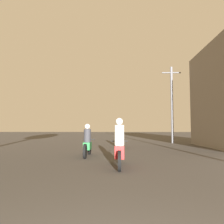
# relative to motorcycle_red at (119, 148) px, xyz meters

# --- Properties ---
(motorcycle_red) EXTENTS (0.60, 2.09, 1.64)m
(motorcycle_red) POSITION_rel_motorcycle_red_xyz_m (0.00, 0.00, 0.00)
(motorcycle_red) COLOR black
(motorcycle_red) RESTS_ON ground_plane
(motorcycle_green) EXTENTS (0.60, 2.08, 1.48)m
(motorcycle_green) POSITION_rel_motorcycle_red_xyz_m (-1.45, 2.62, -0.05)
(motorcycle_green) COLOR black
(motorcycle_green) RESTS_ON ground_plane
(motorcycle_orange) EXTENTS (0.60, 1.96, 1.50)m
(motorcycle_orange) POSITION_rel_motorcycle_red_xyz_m (0.07, 7.00, -0.04)
(motorcycle_orange) COLOR black
(motorcycle_orange) RESTS_ON ground_plane
(utility_pole_far) EXTENTS (1.60, 0.20, 6.46)m
(utility_pole_far) POSITION_rel_motorcycle_red_xyz_m (4.49, 11.04, 2.74)
(utility_pole_far) COLOR slate
(utility_pole_far) RESTS_ON ground_plane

